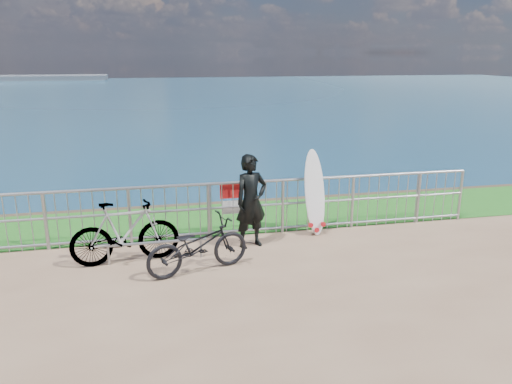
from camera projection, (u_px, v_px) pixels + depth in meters
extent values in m
plane|color=#1B631B|center=(226.00, 218.00, 11.04)|extent=(120.00, 120.00, 0.00)
cube|color=brown|center=(220.00, 296.00, 12.84)|extent=(120.00, 0.30, 5.00)
plane|color=#24506E|center=(157.00, 99.00, 94.64)|extent=(260.00, 260.00, 0.00)
cylinder|color=#979AA0|center=(233.00, 183.00, 9.71)|extent=(10.00, 0.06, 0.06)
cylinder|color=#979AA0|center=(234.00, 207.00, 9.84)|extent=(10.00, 0.05, 0.05)
cylinder|color=#979AA0|center=(234.00, 231.00, 9.98)|extent=(10.00, 0.05, 0.05)
cylinder|color=#979AA0|center=(46.00, 222.00, 9.16)|extent=(0.06, 0.06, 1.10)
cylinder|color=#979AA0|center=(130.00, 216.00, 9.46)|extent=(0.06, 0.06, 1.10)
cylinder|color=#979AA0|center=(209.00, 211.00, 9.76)|extent=(0.06, 0.06, 1.10)
cylinder|color=#979AA0|center=(283.00, 206.00, 10.05)|extent=(0.06, 0.06, 1.10)
cylinder|color=#979AA0|center=(352.00, 202.00, 10.35)|extent=(0.06, 0.06, 1.10)
cylinder|color=#979AA0|center=(418.00, 198.00, 10.65)|extent=(0.06, 0.06, 1.10)
cylinder|color=#979AA0|center=(460.00, 195.00, 10.85)|extent=(0.06, 0.06, 1.10)
cube|color=red|center=(230.00, 191.00, 9.80)|extent=(0.42, 0.02, 0.30)
cube|color=white|center=(230.00, 191.00, 9.80)|extent=(0.38, 0.01, 0.08)
cube|color=white|center=(231.00, 207.00, 9.89)|extent=(0.36, 0.02, 0.26)
imported|color=black|center=(251.00, 201.00, 9.25)|extent=(0.75, 0.61, 1.76)
ellipsoid|color=white|center=(315.00, 192.00, 9.93)|extent=(0.52, 0.48, 1.72)
cone|color=red|center=(309.00, 224.00, 9.96)|extent=(0.10, 0.19, 0.10)
cone|color=red|center=(322.00, 223.00, 10.01)|extent=(0.10, 0.19, 0.10)
cone|color=red|center=(315.00, 229.00, 10.02)|extent=(0.10, 0.19, 0.10)
imported|color=black|center=(198.00, 246.00, 8.24)|extent=(1.88, 1.11, 0.93)
imported|color=black|center=(125.00, 232.00, 8.59)|extent=(1.91, 0.75, 1.12)
cylinder|color=#979AA0|center=(155.00, 242.00, 8.70)|extent=(1.79, 0.05, 0.05)
cylinder|color=#979AA0|center=(108.00, 255.00, 8.59)|extent=(0.04, 0.04, 0.35)
cylinder|color=#979AA0|center=(201.00, 248.00, 8.90)|extent=(0.04, 0.04, 0.35)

